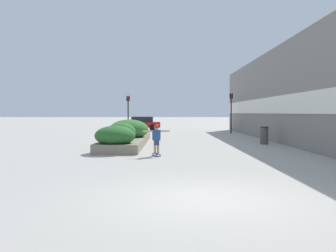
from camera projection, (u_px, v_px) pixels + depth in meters
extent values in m
plane|color=#ADA89E|center=(208.00, 199.00, 7.95)|extent=(300.00, 300.00, 0.00)
cube|color=gray|center=(288.00, 94.00, 21.62)|extent=(0.60, 36.65, 5.87)
cube|color=silver|center=(263.00, 106.00, 25.97)|extent=(0.06, 27.99, 1.06)
cube|color=gray|center=(129.00, 141.00, 21.62)|extent=(2.05, 10.98, 0.44)
ellipsoid|color=#286028|center=(116.00, 136.00, 17.11)|extent=(1.85, 2.06, 0.92)
ellipsoid|color=#33702D|center=(122.00, 132.00, 19.21)|extent=(1.53, 1.43, 1.02)
ellipsoid|color=#33702D|center=(130.00, 129.00, 21.56)|extent=(2.25, 2.51, 1.15)
ellipsoid|color=#33702D|center=(133.00, 129.00, 23.66)|extent=(2.06, 2.34, 0.92)
ellipsoid|color=#33702D|center=(136.00, 128.00, 25.87)|extent=(1.65, 1.60, 0.91)
cube|color=navy|center=(158.00, 154.00, 15.87)|extent=(0.42, 0.81, 0.01)
cylinder|color=beige|center=(154.00, 155.00, 16.11)|extent=(0.07, 0.07, 0.06)
cylinder|color=beige|center=(158.00, 154.00, 16.16)|extent=(0.07, 0.07, 0.06)
cylinder|color=beige|center=(157.00, 156.00, 15.59)|extent=(0.07, 0.07, 0.06)
cylinder|color=beige|center=(161.00, 156.00, 15.64)|extent=(0.07, 0.07, 0.06)
cylinder|color=tan|center=(156.00, 147.00, 15.84)|extent=(0.13, 0.13, 0.57)
cylinder|color=tan|center=(159.00, 147.00, 15.88)|extent=(0.13, 0.13, 0.57)
cube|color=navy|center=(158.00, 143.00, 15.85)|extent=(0.24, 0.22, 0.20)
cube|color=#234C8C|center=(158.00, 135.00, 15.84)|extent=(0.35, 0.25, 0.44)
cylinder|color=tan|center=(149.00, 131.00, 15.73)|extent=(0.42, 0.19, 0.07)
cylinder|color=tan|center=(166.00, 131.00, 15.94)|extent=(0.42, 0.19, 0.07)
sphere|color=tan|center=(158.00, 128.00, 15.83)|extent=(0.19, 0.19, 0.19)
sphere|color=red|center=(158.00, 127.00, 15.83)|extent=(0.21, 0.21, 0.21)
cylinder|color=#514C47|center=(265.00, 136.00, 21.71)|extent=(0.46, 0.46, 0.97)
cylinder|color=black|center=(266.00, 127.00, 21.69)|extent=(0.48, 0.48, 0.05)
cube|color=navy|center=(288.00, 124.00, 38.15)|extent=(4.53, 1.78, 0.64)
cube|color=black|center=(286.00, 118.00, 38.12)|extent=(2.49, 1.57, 0.56)
cylinder|color=black|center=(298.00, 127.00, 39.00)|extent=(0.66, 0.22, 0.66)
cylinder|color=black|center=(304.00, 128.00, 37.31)|extent=(0.66, 0.22, 0.66)
cylinder|color=black|center=(272.00, 127.00, 39.01)|extent=(0.66, 0.22, 0.66)
cylinder|color=black|center=(276.00, 128.00, 37.32)|extent=(0.66, 0.22, 0.66)
cube|color=maroon|center=(142.00, 125.00, 38.82)|extent=(3.99, 1.79, 0.55)
cube|color=black|center=(144.00, 119.00, 38.80)|extent=(2.19, 1.58, 0.56)
cylinder|color=black|center=(130.00, 128.00, 37.98)|extent=(0.64, 0.22, 0.64)
cylinder|color=black|center=(131.00, 127.00, 39.68)|extent=(0.64, 0.22, 0.64)
cylinder|color=black|center=(154.00, 128.00, 37.97)|extent=(0.64, 0.22, 0.64)
cylinder|color=black|center=(154.00, 127.00, 39.67)|extent=(0.64, 0.22, 0.64)
cylinder|color=black|center=(129.00, 117.00, 33.35)|extent=(0.11, 0.11, 2.88)
cube|color=black|center=(129.00, 98.00, 33.29)|extent=(0.28, 0.20, 0.45)
sphere|color=red|center=(129.00, 97.00, 33.17)|extent=(0.15, 0.15, 0.15)
sphere|color=#2D2823|center=(129.00, 98.00, 33.17)|extent=(0.15, 0.15, 0.15)
sphere|color=#2D2823|center=(129.00, 100.00, 33.18)|extent=(0.15, 0.15, 0.15)
cylinder|color=black|center=(232.00, 116.00, 33.15)|extent=(0.11, 0.11, 3.09)
cube|color=black|center=(232.00, 96.00, 33.09)|extent=(0.28, 0.20, 0.45)
sphere|color=red|center=(233.00, 94.00, 32.96)|extent=(0.15, 0.15, 0.15)
sphere|color=#2D2823|center=(233.00, 96.00, 32.96)|extent=(0.15, 0.15, 0.15)
sphere|color=#2D2823|center=(233.00, 98.00, 32.97)|extent=(0.15, 0.15, 0.15)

